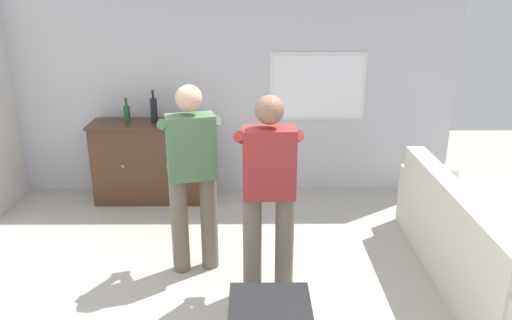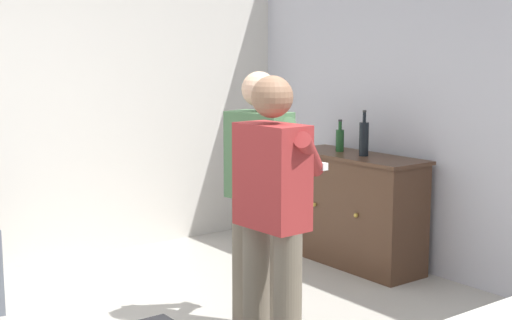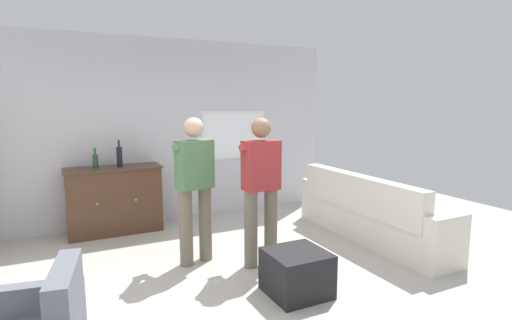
{
  "view_description": "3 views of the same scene",
  "coord_description": "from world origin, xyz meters",
  "px_view_note": "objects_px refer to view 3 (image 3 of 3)",
  "views": [
    {
      "loc": [
        0.21,
        -3.2,
        2.45
      ],
      "look_at": [
        0.23,
        0.47,
        1.14
      ],
      "focal_mm": 35.0,
      "sensor_mm": 36.0,
      "label": 1
    },
    {
      "loc": [
        3.23,
        -1.9,
        1.8
      ],
      "look_at": [
        0.2,
        0.36,
        1.23
      ],
      "focal_mm": 50.0,
      "sensor_mm": 36.0,
      "label": 2
    },
    {
      "loc": [
        -1.67,
        -3.51,
        1.86
      ],
      "look_at": [
        0.26,
        0.35,
        1.22
      ],
      "focal_mm": 28.0,
      "sensor_mm": 36.0,
      "label": 3
    }
  ],
  "objects_px": {
    "bottle_liquor_amber": "(119,156)",
    "person_standing_right": "(261,184)",
    "bottle_wine_green": "(95,160)",
    "ottoman": "(297,273)",
    "sideboard_cabinet": "(115,200)",
    "couch": "(368,215)",
    "person_standing_left": "(194,183)"
  },
  "relations": [
    {
      "from": "bottle_liquor_amber",
      "to": "person_standing_right",
      "type": "distance_m",
      "value": 2.29
    },
    {
      "from": "bottle_wine_green",
      "to": "ottoman",
      "type": "distance_m",
      "value": 3.25
    },
    {
      "from": "couch",
      "to": "sideboard_cabinet",
      "type": "bearing_deg",
      "value": 148.58
    },
    {
      "from": "sideboard_cabinet",
      "to": "bottle_wine_green",
      "type": "xyz_separation_m",
      "value": [
        -0.22,
        0.02,
        0.58
      ]
    },
    {
      "from": "bottle_wine_green",
      "to": "ottoman",
      "type": "relative_size",
      "value": 0.5
    },
    {
      "from": "couch",
      "to": "sideboard_cabinet",
      "type": "height_order",
      "value": "sideboard_cabinet"
    },
    {
      "from": "sideboard_cabinet",
      "to": "ottoman",
      "type": "distance_m",
      "value": 3.03
    },
    {
      "from": "sideboard_cabinet",
      "to": "bottle_liquor_amber",
      "type": "distance_m",
      "value": 0.63
    },
    {
      "from": "bottle_wine_green",
      "to": "couch",
      "type": "bearing_deg",
      "value": -29.95
    },
    {
      "from": "ottoman",
      "to": "person_standing_right",
      "type": "xyz_separation_m",
      "value": [
        0.01,
        0.79,
        0.72
      ]
    },
    {
      "from": "ottoman",
      "to": "bottle_liquor_amber",
      "type": "bearing_deg",
      "value": 114.4
    },
    {
      "from": "sideboard_cabinet",
      "to": "person_standing_left",
      "type": "distance_m",
      "value": 1.74
    },
    {
      "from": "person_standing_right",
      "to": "couch",
      "type": "bearing_deg",
      "value": 3.07
    },
    {
      "from": "ottoman",
      "to": "sideboard_cabinet",
      "type": "bearing_deg",
      "value": 115.99
    },
    {
      "from": "bottle_wine_green",
      "to": "person_standing_right",
      "type": "relative_size",
      "value": 0.16
    },
    {
      "from": "sideboard_cabinet",
      "to": "person_standing_left",
      "type": "height_order",
      "value": "person_standing_left"
    },
    {
      "from": "bottle_wine_green",
      "to": "bottle_liquor_amber",
      "type": "xyz_separation_m",
      "value": [
        0.31,
        -0.03,
        0.04
      ]
    },
    {
      "from": "bottle_liquor_amber",
      "to": "person_standing_right",
      "type": "xyz_separation_m",
      "value": [
        1.24,
        -1.92,
        -0.16
      ]
    },
    {
      "from": "person_standing_left",
      "to": "person_standing_right",
      "type": "height_order",
      "value": "same"
    },
    {
      "from": "couch",
      "to": "ottoman",
      "type": "xyz_separation_m",
      "value": [
        -1.68,
        -0.88,
        -0.12
      ]
    },
    {
      "from": "sideboard_cabinet",
      "to": "ottoman",
      "type": "height_order",
      "value": "sideboard_cabinet"
    },
    {
      "from": "person_standing_left",
      "to": "person_standing_right",
      "type": "xyz_separation_m",
      "value": [
        0.64,
        -0.4,
        0.0
      ]
    },
    {
      "from": "bottle_liquor_amber",
      "to": "ottoman",
      "type": "bearing_deg",
      "value": -65.6
    },
    {
      "from": "bottle_liquor_amber",
      "to": "ottoman",
      "type": "distance_m",
      "value": 3.1
    },
    {
      "from": "bottle_wine_green",
      "to": "person_standing_left",
      "type": "bearing_deg",
      "value": -59.54
    },
    {
      "from": "person_standing_left",
      "to": "bottle_wine_green",
      "type": "bearing_deg",
      "value": 120.46
    },
    {
      "from": "couch",
      "to": "person_standing_left",
      "type": "bearing_deg",
      "value": 172.43
    },
    {
      "from": "sideboard_cabinet",
      "to": "bottle_liquor_amber",
      "type": "height_order",
      "value": "bottle_liquor_amber"
    },
    {
      "from": "sideboard_cabinet",
      "to": "person_standing_right",
      "type": "relative_size",
      "value": 0.77
    },
    {
      "from": "bottle_liquor_amber",
      "to": "person_standing_right",
      "type": "height_order",
      "value": "person_standing_right"
    },
    {
      "from": "couch",
      "to": "person_standing_right",
      "type": "height_order",
      "value": "person_standing_right"
    },
    {
      "from": "sideboard_cabinet",
      "to": "bottle_liquor_amber",
      "type": "relative_size",
      "value": 3.43
    }
  ]
}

